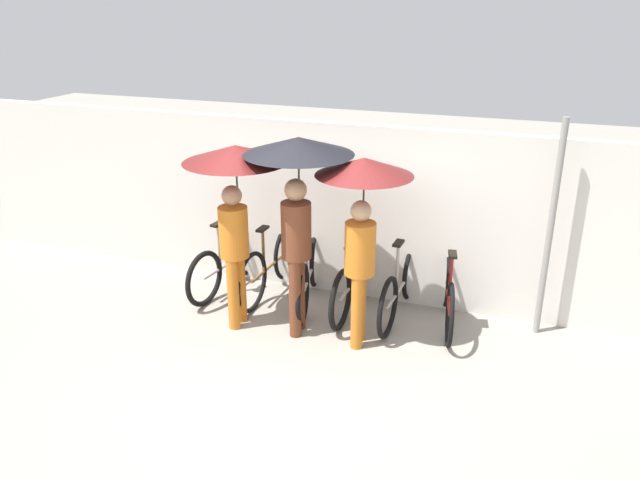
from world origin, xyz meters
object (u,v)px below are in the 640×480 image
(pedestrian_leading, at_px, (235,181))
(parked_bicycle_3, at_px, (354,280))
(parked_bicycle_1, at_px, (270,265))
(parked_bicycle_2, at_px, (309,274))
(pedestrian_trailing, at_px, (363,201))
(pedestrian_center, at_px, (298,177))
(parked_bicycle_5, at_px, (448,293))
(parked_bicycle_4, at_px, (400,287))
(parked_bicycle_0, at_px, (229,262))

(pedestrian_leading, bearing_deg, parked_bicycle_3, 30.83)
(parked_bicycle_1, relative_size, parked_bicycle_2, 1.00)
(parked_bicycle_3, bearing_deg, pedestrian_trailing, -157.68)
(pedestrian_center, bearing_deg, parked_bicycle_1, 126.46)
(parked_bicycle_5, relative_size, pedestrian_leading, 0.80)
(parked_bicycle_1, bearing_deg, parked_bicycle_4, -89.52)
(parked_bicycle_2, height_order, pedestrian_leading, pedestrian_leading)
(parked_bicycle_4, distance_m, pedestrian_center, 1.83)
(parked_bicycle_0, bearing_deg, parked_bicycle_1, -77.24)
(parked_bicycle_1, relative_size, pedestrian_trailing, 0.86)
(parked_bicycle_2, distance_m, pedestrian_center, 1.52)
(parked_bicycle_2, height_order, pedestrian_center, pedestrian_center)
(parked_bicycle_4, relative_size, parked_bicycle_5, 1.04)
(parked_bicycle_4, bearing_deg, pedestrian_trailing, 159.38)
(pedestrian_leading, bearing_deg, parked_bicycle_5, 17.03)
(pedestrian_center, bearing_deg, pedestrian_leading, 178.27)
(parked_bicycle_0, distance_m, parked_bicycle_4, 2.20)
(parked_bicycle_0, relative_size, parked_bicycle_4, 1.00)
(pedestrian_leading, relative_size, pedestrian_trailing, 1.02)
(parked_bicycle_4, relative_size, pedestrian_center, 0.79)
(parked_bicycle_3, bearing_deg, pedestrian_leading, 122.49)
(parked_bicycle_1, bearing_deg, parked_bicycle_3, -91.22)
(parked_bicycle_1, bearing_deg, pedestrian_trailing, -115.92)
(parked_bicycle_4, bearing_deg, pedestrian_leading, 115.79)
(pedestrian_center, bearing_deg, parked_bicycle_3, 48.61)
(parked_bicycle_1, relative_size, pedestrian_center, 0.80)
(parked_bicycle_5, xyz_separation_m, pedestrian_trailing, (-0.84, -0.68, 1.21))
(pedestrian_center, xyz_separation_m, pedestrian_trailing, (0.70, -0.01, -0.18))
(parked_bicycle_0, distance_m, pedestrian_leading, 1.57)
(pedestrian_leading, bearing_deg, pedestrian_center, 4.11)
(parked_bicycle_1, distance_m, pedestrian_center, 1.68)
(parked_bicycle_2, distance_m, parked_bicycle_4, 1.10)
(parked_bicycle_2, bearing_deg, parked_bicycle_0, 76.05)
(parked_bicycle_4, relative_size, pedestrian_leading, 0.83)
(parked_bicycle_1, height_order, parked_bicycle_5, parked_bicycle_1)
(parked_bicycle_1, distance_m, parked_bicycle_3, 1.10)
(parked_bicycle_1, height_order, pedestrian_trailing, pedestrian_trailing)
(parked_bicycle_0, distance_m, parked_bicycle_3, 1.65)
(parked_bicycle_0, height_order, pedestrian_trailing, pedestrian_trailing)
(parked_bicycle_0, xyz_separation_m, parked_bicycle_3, (1.65, 0.00, 0.01))
(pedestrian_leading, height_order, pedestrian_center, pedestrian_center)
(parked_bicycle_5, xyz_separation_m, pedestrian_center, (-1.54, -0.67, 1.39))
(parked_bicycle_4, bearing_deg, parked_bicycle_3, 94.63)
(parked_bicycle_2, xyz_separation_m, parked_bicycle_5, (1.65, 0.06, -0.00))
(parked_bicycle_3, distance_m, parked_bicycle_5, 1.10)
(parked_bicycle_1, distance_m, parked_bicycle_2, 0.56)
(parked_bicycle_1, xyz_separation_m, parked_bicycle_4, (1.65, -0.03, -0.02))
(parked_bicycle_1, xyz_separation_m, pedestrian_leading, (-0.03, -0.76, 1.28))
(parked_bicycle_5, height_order, pedestrian_trailing, pedestrian_trailing)
(parked_bicycle_0, bearing_deg, pedestrian_trailing, -101.60)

